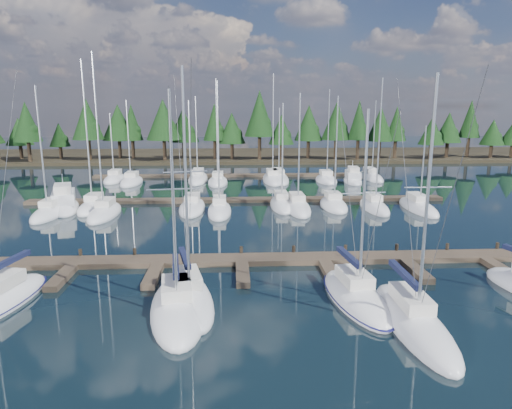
{
  "coord_description": "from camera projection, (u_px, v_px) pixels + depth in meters",
  "views": [
    {
      "loc": [
        -0.6,
        -14.05,
        11.3
      ],
      "look_at": [
        1.27,
        22.0,
        3.5
      ],
      "focal_mm": 32.0,
      "sensor_mm": 36.0,
      "label": 1
    }
  ],
  "objects": [
    {
      "name": "far_shore",
      "position": [
        235.0,
        155.0,
        103.92
      ],
      "size": [
        220.0,
        30.0,
        0.6
      ],
      "primitive_type": "cube",
      "color": "black",
      "rests_on": "ground"
    },
    {
      "name": "back_sailboat_rows",
      "position": [
        241.0,
        191.0,
        60.26
      ],
      "size": [
        44.01,
        33.02,
        17.34
      ],
      "color": "silver",
      "rests_on": "ground"
    },
    {
      "name": "front_sailboat_3",
      "position": [
        189.0,
        297.0,
        26.85
      ],
      "size": [
        4.46,
        9.09,
        14.17
      ],
      "color": "silver",
      "rests_on": "ground"
    },
    {
      "name": "motor_yacht_left",
      "position": [
        64.0,
        204.0,
        51.09
      ],
      "size": [
        5.8,
        9.85,
        4.68
      ],
      "color": "silver",
      "rests_on": "ground"
    },
    {
      "name": "main_dock",
      "position": [
        242.0,
        263.0,
        33.03
      ],
      "size": [
        44.0,
        6.13,
        0.9
      ],
      "color": "#4A3D2E",
      "rests_on": "ground"
    },
    {
      "name": "motor_yacht_right",
      "position": [
        353.0,
        179.0,
        69.37
      ],
      "size": [
        3.48,
        7.99,
        3.86
      ],
      "color": "silver",
      "rests_on": "ground"
    },
    {
      "name": "tree_line",
      "position": [
        216.0,
        126.0,
        92.65
      ],
      "size": [
        184.25,
        11.71,
        13.86
      ],
      "color": "black",
      "rests_on": "far_shore"
    },
    {
      "name": "front_sailboat_4",
      "position": [
        356.0,
        296.0,
        27.0
      ],
      "size": [
        3.86,
        9.01,
        11.98
      ],
      "color": "silver",
      "rests_on": "ground"
    },
    {
      "name": "ground",
      "position": [
        239.0,
        222.0,
        45.42
      ],
      "size": [
        260.0,
        260.0,
        0.0
      ],
      "primitive_type": "plane",
      "color": "black",
      "rests_on": "ground"
    },
    {
      "name": "front_sailboat_2",
      "position": [
        177.0,
        309.0,
        25.34
      ],
      "size": [
        4.13,
        9.19,
        12.94
      ],
      "color": "silver",
      "rests_on": "ground"
    },
    {
      "name": "front_sailboat_5",
      "position": [
        413.0,
        321.0,
        23.88
      ],
      "size": [
        2.61,
        9.87,
        13.6
      ],
      "color": "silver",
      "rests_on": "ground"
    },
    {
      "name": "back_docks",
      "position": [
        237.0,
        186.0,
        64.49
      ],
      "size": [
        50.0,
        21.8,
        0.4
      ],
      "color": "#4A3D2E",
      "rests_on": "ground"
    }
  ]
}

